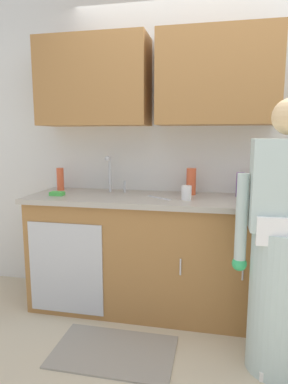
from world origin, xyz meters
TOP-DOWN VIEW (x-y plane):
  - ground_plane at (0.00, 0.00)m, footprint 9.00×9.00m
  - kitchen_wall_with_uppers at (-0.14, 0.99)m, footprint 4.80×0.44m
  - counter_cabinet at (-0.55, 0.70)m, footprint 1.90×0.62m
  - countertop at (-0.55, 0.70)m, footprint 1.96×0.66m
  - sink at (-0.89, 0.71)m, footprint 0.50×0.36m
  - person_at_sink at (0.35, 0.11)m, footprint 0.55×0.34m
  - floor_mat at (-0.66, 0.05)m, footprint 0.80×0.50m
  - bottle_cleaner_spray at (0.15, 0.84)m, footprint 0.06×0.06m
  - bottle_water_tall at (-1.38, 0.84)m, footprint 0.06×0.06m
  - bottle_water_short at (0.32, 0.86)m, footprint 0.06×0.06m
  - bottle_soap at (-0.24, 0.86)m, footprint 0.08×0.08m
  - cup_by_sink at (-0.25, 0.62)m, footprint 0.08×0.08m
  - knife_on_counter at (-0.46, 0.65)m, footprint 0.21×0.16m
  - sponge at (-1.29, 0.59)m, footprint 0.11×0.07m

SIDE VIEW (x-z plane):
  - ground_plane at x=0.00m, z-range 0.00..0.00m
  - floor_mat at x=-0.66m, z-range 0.00..0.01m
  - counter_cabinet at x=-0.55m, z-range 0.00..0.90m
  - person_at_sink at x=0.35m, z-range -0.12..1.50m
  - countertop at x=-0.55m, z-range 0.90..0.94m
  - sink at x=-0.89m, z-range 0.75..1.10m
  - knife_on_counter at x=-0.46m, z-range 0.94..0.95m
  - sponge at x=-1.29m, z-range 0.94..0.97m
  - cup_by_sink at x=-0.25m, z-range 0.94..1.05m
  - bottle_cleaner_spray at x=0.15m, z-range 0.94..1.13m
  - bottle_water_tall at x=-1.38m, z-range 0.94..1.14m
  - bottle_soap at x=-0.24m, z-range 0.94..1.16m
  - bottle_water_short at x=0.32m, z-range 0.94..1.19m
  - kitchen_wall_with_uppers at x=-0.14m, z-range 0.13..2.83m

